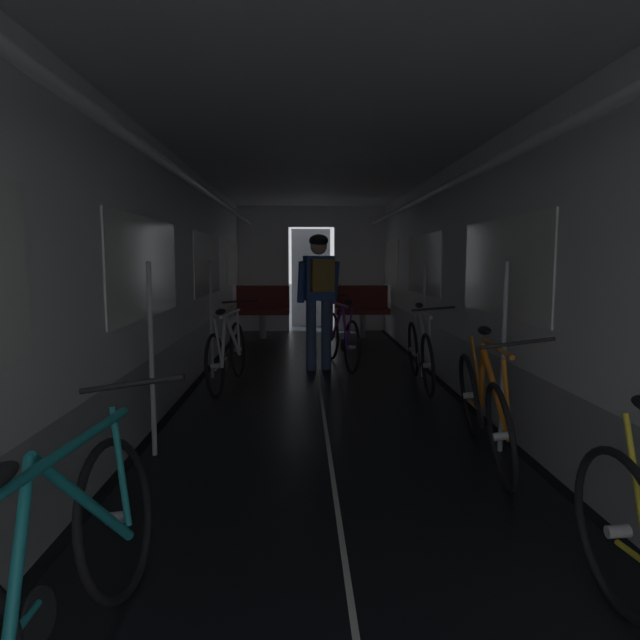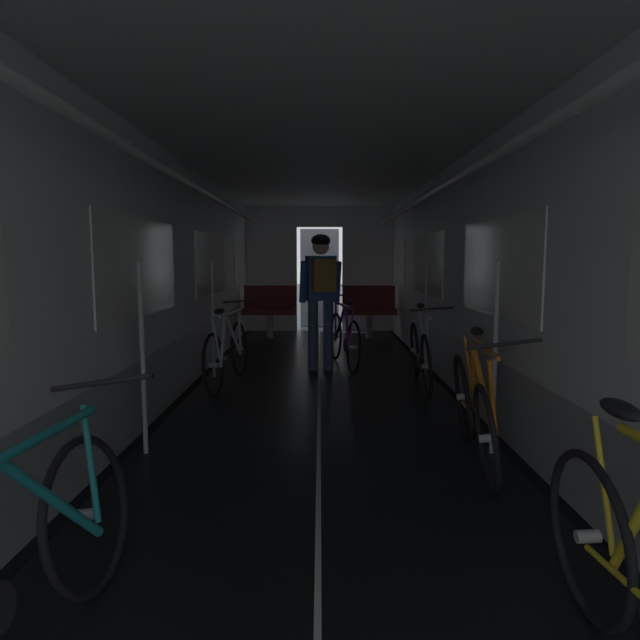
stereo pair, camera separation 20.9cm
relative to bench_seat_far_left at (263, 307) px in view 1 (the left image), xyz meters
name	(u,v)px [view 1 (the left image)]	position (x,y,z in m)	size (l,w,h in m)	color
train_car_shell	(322,230)	(0.90, -4.47, 1.13)	(3.14, 12.34, 2.57)	black
bench_seat_far_left	(263,307)	(0.00, 0.00, 0.00)	(0.98, 0.51, 0.95)	gray
bench_seat_far_right	(362,306)	(1.80, 0.00, 0.00)	(0.98, 0.51, 0.95)	gray
bicycle_silver	(420,352)	(2.03, -3.87, -0.18)	(0.44, 1.69, 0.95)	black
bicycle_orange	(484,406)	(1.99, -6.12, -0.19)	(0.44, 1.69, 0.96)	black
bicycle_white	(227,353)	(-0.12, -3.84, -0.18)	(0.45, 1.69, 0.95)	black
bicycle_teal	(51,579)	(-0.12, -8.14, -0.19)	(0.50, 1.70, 0.96)	black
person_cyclist_aisle	(319,287)	(0.93, -2.96, 0.50)	(0.56, 0.45, 1.73)	#384C75
bicycle_purple_in_aisle	(341,338)	(1.23, -2.70, -0.18)	(0.52, 1.67, 0.94)	black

